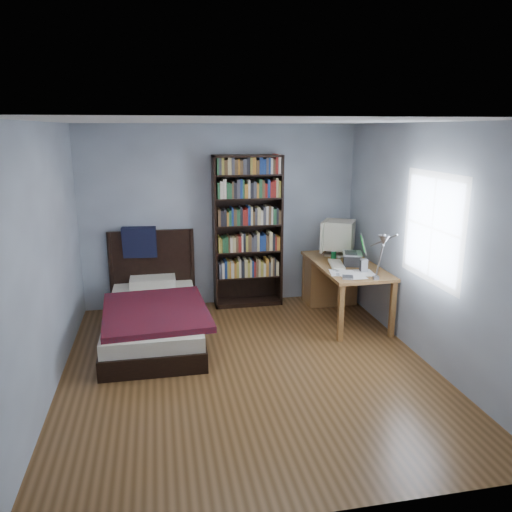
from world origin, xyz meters
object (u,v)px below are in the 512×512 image
Objects in this scene: laptop at (353,257)px; bed at (154,314)px; keyboard at (336,264)px; desk_lamp at (383,244)px; soda_can at (334,256)px; speaker at (364,266)px; bookshelf at (248,232)px; desk at (333,278)px; crt_monitor at (337,236)px.

bed is at bearing -179.73° from laptop.
keyboard is at bearing 0.76° from bed.
soda_can is at bearing 92.69° from desk_lamp.
keyboard is 0.42m from speaker.
bookshelf is (-1.13, 1.84, -0.19)m from desk_lamp.
desk is 0.66m from laptop.
desk is 2.53m from bed.
crt_monitor is at bearing 12.00° from bed.
crt_monitor is 1.23m from bookshelf.
keyboard is at bearing -110.10° from crt_monitor.
bookshelf reaches higher than crt_monitor.
bookshelf is at bearing 142.92° from speaker.
bookshelf is at bearing 121.48° from desk_lamp.
laptop reaches higher than desk.
desk is at bearing 11.64° from bed.
speaker is at bearing 81.16° from desk_lamp.
crt_monitor is 3.76× the size of speaker.
bed is at bearing 157.19° from desk_lamp.
bed is at bearing -173.22° from soda_can.
crt_monitor reaches higher than soda_can.
laptop is at bearing 84.08° from desk_lamp.
laptop reaches higher than speaker.
laptop is 0.94× the size of keyboard.
speaker is at bearing -42.38° from bookshelf.
soda_can is at bearing 90.22° from keyboard.
soda_can reaches higher than keyboard.
crt_monitor is 1.42× the size of keyboard.
desk is 2.47× the size of desk_lamp.
desk is at bearing -148.35° from crt_monitor.
keyboard is (-0.18, -0.50, -0.26)m from crt_monitor.
desk is 0.71× the size of bed.
desk_lamp is 1.51× the size of keyboard.
laptop reaches higher than keyboard.
desk_lamp is 0.30× the size of bookshelf.
soda_can is at bearing -112.29° from desk.
soda_can is (-0.17, 0.60, -0.02)m from speaker.
bed is (-1.32, -0.81, -0.80)m from bookshelf.
desk_lamp reaches higher than desk.
keyboard is 1.32m from bookshelf.
soda_can is 0.06× the size of bed.
laptop is at bearing -58.01° from soda_can.
bookshelf is (-1.01, 0.78, 0.31)m from keyboard.
desk_lamp reaches higher than crt_monitor.
desk_lamp is 0.29× the size of bed.
crt_monitor is 0.55m from laptop.
desk is at bearing -14.70° from bookshelf.
speaker is (0.04, -0.85, -0.20)m from crt_monitor.
desk is 1.36m from bookshelf.
crt_monitor is at bearing 97.93° from speaker.
desk_lamp is (-0.03, -1.54, 0.83)m from desk.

